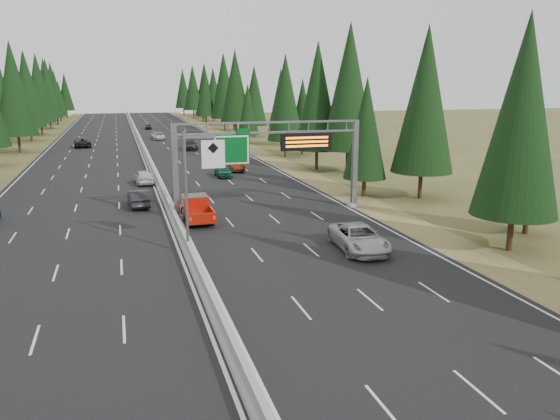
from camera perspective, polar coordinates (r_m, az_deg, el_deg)
The scene contains 17 objects.
road at distance 90.27m, azimuth -13.94°, elevation 5.72°, with size 32.00×260.00×0.08m, color black.
shoulder_right at distance 92.77m, azimuth -2.84°, elevation 6.27°, with size 3.60×260.00×0.06m, color olive.
shoulder_left at distance 91.24m, azimuth -25.20°, elevation 4.93°, with size 3.60×260.00×0.06m, color #4B4B23.
median_barrier at distance 90.22m, azimuth -13.96°, elevation 5.96°, with size 0.70×260.00×0.85m.
sign_gantry at distance 46.58m, azimuth -0.34°, elevation 6.04°, with size 16.75×0.98×7.80m.
hov_sign_pole at distance 35.33m, azimuth -8.88°, elevation 2.74°, with size 2.80×0.50×8.00m.
tree_row_right at distance 83.70m, azimuth 1.66°, elevation 11.92°, with size 11.58×241.14×18.92m.
silver_minivan at distance 36.84m, azimuth 8.24°, elevation -2.89°, with size 2.80×6.08×1.69m, color #B3B3B8.
red_pickup at distance 45.08m, azimuth -8.76°, elevation 0.34°, with size 2.12×5.94×1.94m.
car_ahead_green at distance 65.87m, azimuth -5.96°, elevation 4.11°, with size 1.71×4.26×1.45m, color #125136.
car_ahead_dkred at distance 70.35m, azimuth -4.73°, elevation 4.79°, with size 1.73×4.97×1.64m, color #5E200D.
car_ahead_dkgrey at distance 94.05m, azimuth -9.33°, elevation 6.72°, with size 2.22×5.46×1.58m, color black.
car_ahead_white at distance 112.64m, azimuth -12.60°, elevation 7.55°, with size 2.28×4.94×1.37m, color silver.
car_ahead_far at distance 139.33m, azimuth -13.60°, elevation 8.49°, with size 1.57×3.91×1.33m, color black.
car_onc_near at distance 50.99m, azimuth -14.60°, elevation 1.18°, with size 1.60×4.60×1.51m, color black.
car_onc_white at distance 62.58m, azimuth -14.06°, elevation 3.38°, with size 1.85×4.60×1.57m, color silver.
car_onc_far at distance 102.81m, azimuth -19.95°, elevation 6.66°, with size 2.71×5.87×1.63m, color black.
Camera 1 is at (-3.95, -9.52, 10.95)m, focal length 35.00 mm.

